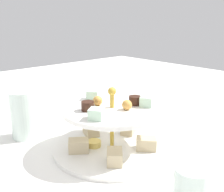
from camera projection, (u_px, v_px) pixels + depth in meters
ground_plane at (112, 149)px, 0.69m from camera, size 2.40×2.40×0.00m
tiered_serving_stand at (112, 131)px, 0.67m from camera, size 0.30×0.30×0.16m
water_glass_tall_right at (23, 115)px, 0.74m from camera, size 0.07×0.07×0.13m
water_glass_short_left at (191, 186)px, 0.47m from camera, size 0.06×0.06×0.07m
butter_knife_left at (121, 109)px, 0.97m from camera, size 0.13×0.13×0.00m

